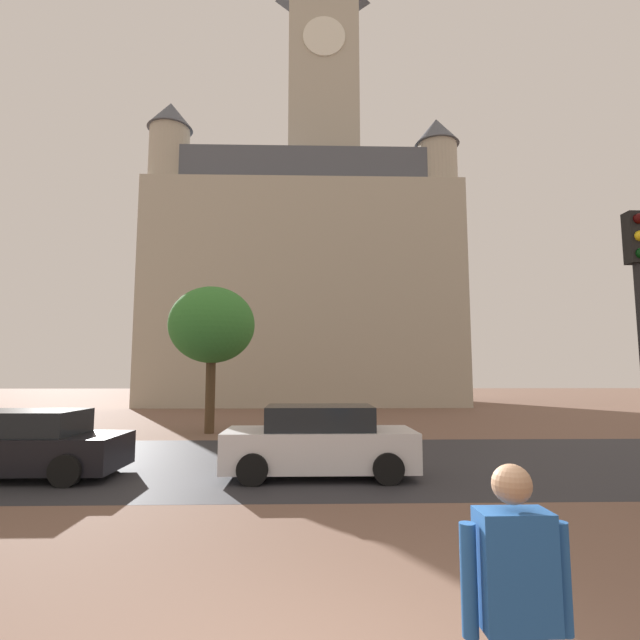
{
  "coord_description": "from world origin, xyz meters",
  "views": [
    {
      "loc": [
        -0.08,
        -3.29,
        2.23
      ],
      "look_at": [
        0.32,
        12.01,
        3.95
      ],
      "focal_mm": 26.91,
      "sensor_mm": 36.0,
      "label": 1
    }
  ],
  "objects_px": {
    "person_skater": "(516,608)",
    "car_white": "(320,442)",
    "car_black": "(21,445)",
    "traffic_light_pole": "(640,300)"
  },
  "relations": [
    {
      "from": "traffic_light_pole",
      "to": "car_white",
      "type": "bearing_deg",
      "value": 151.16
    },
    {
      "from": "person_skater",
      "to": "traffic_light_pole",
      "type": "bearing_deg",
      "value": 48.83
    },
    {
      "from": "car_white",
      "to": "traffic_light_pole",
      "type": "height_order",
      "value": "traffic_light_pole"
    },
    {
      "from": "person_skater",
      "to": "car_black",
      "type": "bearing_deg",
      "value": 132.45
    },
    {
      "from": "car_white",
      "to": "car_black",
      "type": "bearing_deg",
      "value": -180.0
    },
    {
      "from": "person_skater",
      "to": "car_black",
      "type": "height_order",
      "value": "person_skater"
    },
    {
      "from": "person_skater",
      "to": "car_white",
      "type": "height_order",
      "value": "person_skater"
    },
    {
      "from": "person_skater",
      "to": "car_white",
      "type": "distance_m",
      "value": 8.09
    },
    {
      "from": "person_skater",
      "to": "traffic_light_pole",
      "type": "height_order",
      "value": "traffic_light_pole"
    },
    {
      "from": "person_skater",
      "to": "car_white",
      "type": "bearing_deg",
      "value": 96.19
    }
  ]
}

